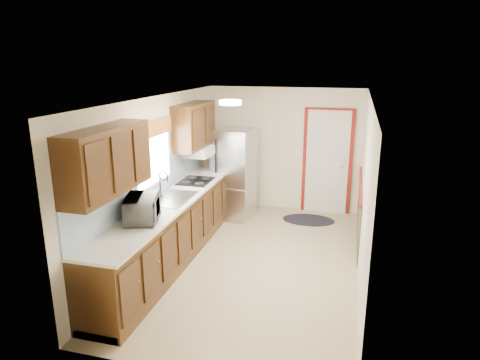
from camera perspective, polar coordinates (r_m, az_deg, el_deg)
The scene contains 8 objects.
room_shell at distance 6.08m, azimuth 2.02°, elevation -0.55°, with size 3.20×5.20×2.52m.
kitchen_run at distance 6.32m, azimuth -9.63°, elevation -3.84°, with size 0.63×4.00×2.20m.
back_wall_trim at distance 8.15m, azimuth 12.39°, elevation 1.08°, with size 1.12×2.30×2.08m.
ceiling_fixture at distance 5.74m, azimuth -1.29°, elevation 10.30°, with size 0.30×0.30×0.06m, color #FFD88C.
microwave at distance 5.52m, azimuth -12.91°, elevation -3.39°, with size 0.57×0.32×0.39m, color white.
refrigerator at distance 8.00m, azimuth -0.83°, elevation 0.84°, with size 0.76×0.74×1.69m.
rug at distance 8.15m, azimuth 9.12°, elevation -5.27°, with size 0.96×0.62×0.01m, color black.
cooktop at distance 7.17m, azimuth -5.92°, elevation -0.13°, with size 0.50×0.60×0.02m, color black.
Camera 1 is at (1.31, -5.68, 2.91)m, focal length 32.00 mm.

